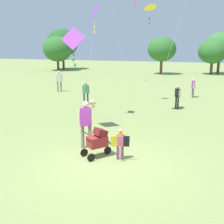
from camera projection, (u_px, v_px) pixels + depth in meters
The scene contains 12 objects.
ground_plane at pixel (106, 163), 9.05m from camera, with size 120.00×120.00×0.00m, color #849351.
treeline_distant at pixel (193, 46), 36.39m from camera, with size 43.47×7.38×6.44m.
child_with_butterfly_kite at pixel (120, 142), 9.17m from camera, with size 0.63×0.44×1.08m.
person_adult_flyer at pixel (86, 120), 10.16m from camera, with size 0.59×0.65×1.89m.
stroller at pixel (98, 140), 9.45m from camera, with size 0.91×1.04×1.03m.
kite_adult_black at pixel (74, 41), 11.49m from camera, with size 2.19×1.91×4.54m.
kite_orange_delta at pixel (94, 18), 13.42m from camera, with size 0.70×2.24×5.73m.
kite_blue_high at pixel (151, 8), 14.13m from camera, with size 2.37×1.68×5.86m.
person_sitting_far at pixel (193, 86), 20.39m from camera, with size 0.27×0.44×1.42m.
person_couple_left at pixel (59, 79), 22.96m from camera, with size 0.46×0.42×1.76m.
person_kid_running at pixel (86, 91), 17.91m from camera, with size 0.45×0.32×1.52m.
person_back_turned at pixel (177, 95), 16.80m from camera, with size 0.34×0.36×1.42m.
Camera 1 is at (3.10, -7.81, 3.75)m, focal length 44.16 mm.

